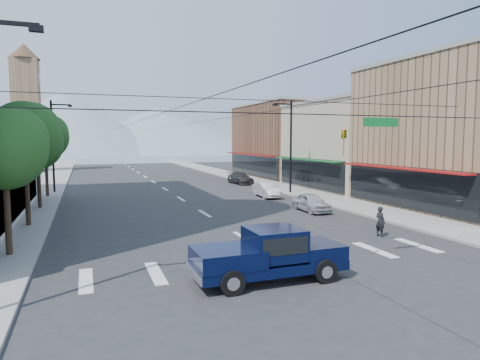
{
  "coord_description": "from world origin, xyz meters",
  "views": [
    {
      "loc": [
        -7.88,
        -15.12,
        5.28
      ],
      "look_at": [
        0.26,
        7.3,
        3.0
      ],
      "focal_mm": 32.0,
      "sensor_mm": 36.0,
      "label": 1
    }
  ],
  "objects": [
    {
      "name": "sidewalk_right",
      "position": [
        12.0,
        40.0,
        0.07
      ],
      "size": [
        4.0,
        120.0,
        0.15
      ],
      "primitive_type": "cube",
      "color": "gray",
      "rests_on": "ground"
    },
    {
      "name": "pedestrian",
      "position": [
        7.09,
        3.79,
        0.83
      ],
      "size": [
        0.5,
        0.66,
        1.66
      ],
      "primitive_type": "imported",
      "rotation": [
        0.0,
        0.0,
        1.75
      ],
      "color": "black",
      "rests_on": "ground"
    },
    {
      "name": "lamp_pole_ne",
      "position": [
        10.67,
        22.0,
        4.94
      ],
      "size": [
        2.0,
        0.25,
        9.0
      ],
      "color": "black",
      "rests_on": "ground"
    },
    {
      "name": "parked_car_far",
      "position": [
        9.38,
        32.3,
        0.66
      ],
      "size": [
        2.25,
        4.72,
        1.33
      ],
      "primitive_type": "imported",
      "rotation": [
        0.0,
        0.0,
        0.09
      ],
      "color": "#2E2E31",
      "rests_on": "ground"
    },
    {
      "name": "signal_rig",
      "position": [
        0.19,
        -1.0,
        4.64
      ],
      "size": [
        21.8,
        0.2,
        9.0
      ],
      "color": "black",
      "rests_on": "ground"
    },
    {
      "name": "parked_car_near",
      "position": [
        7.6,
        12.24,
        0.67
      ],
      "size": [
        1.7,
        3.99,
        1.34
      ],
      "primitive_type": "imported",
      "rotation": [
        0.0,
        0.0,
        -0.03
      ],
      "color": "silver",
      "rests_on": "ground"
    },
    {
      "name": "mountain_right",
      "position": [
        20.0,
        160.0,
        9.0
      ],
      "size": [
        90.0,
        90.0,
        18.0
      ],
      "primitive_type": "cone",
      "color": "gray",
      "rests_on": "ground"
    },
    {
      "name": "clock_tower",
      "position": [
        -16.5,
        62.0,
        10.64
      ],
      "size": [
        4.8,
        4.8,
        20.4
      ],
      "color": "#8C6B4C",
      "rests_on": "ground"
    },
    {
      "name": "ground",
      "position": [
        0.0,
        0.0,
        0.0
      ],
      "size": [
        160.0,
        160.0,
        0.0
      ],
      "primitive_type": "plane",
      "color": "#28282B",
      "rests_on": "ground"
    },
    {
      "name": "tree_midfar",
      "position": [
        -11.07,
        20.1,
        4.99
      ],
      "size": [
        3.65,
        3.64,
        6.71
      ],
      "color": "black",
      "rests_on": "ground"
    },
    {
      "name": "sidewalk_left",
      "position": [
        -12.0,
        40.0,
        0.07
      ],
      "size": [
        4.0,
        120.0,
        0.15
      ],
      "primitive_type": "cube",
      "color": "gray",
      "rests_on": "ground"
    },
    {
      "name": "lamp_pole_nw",
      "position": [
        -10.67,
        30.0,
        4.94
      ],
      "size": [
        2.0,
        0.25,
        9.0
      ],
      "color": "black",
      "rests_on": "ground"
    },
    {
      "name": "tree_far",
      "position": [
        -11.07,
        27.1,
        5.59
      ],
      "size": [
        4.09,
        4.09,
        7.52
      ],
      "color": "black",
      "rests_on": "ground"
    },
    {
      "name": "shop_near",
      "position": [
        20.0,
        10.0,
        5.5
      ],
      "size": [
        12.0,
        14.0,
        11.0
      ],
      "primitive_type": "cube",
      "color": "#8C6B4C",
      "rests_on": "ground"
    },
    {
      "name": "parked_car_mid",
      "position": [
        7.6,
        20.39,
        0.68
      ],
      "size": [
        1.68,
        4.23,
        1.37
      ],
      "primitive_type": "imported",
      "rotation": [
        0.0,
        0.0,
        -0.06
      ],
      "color": "silver",
      "rests_on": "ground"
    },
    {
      "name": "tree_near",
      "position": [
        -11.07,
        6.1,
        4.99
      ],
      "size": [
        3.65,
        3.64,
        6.71
      ],
      "color": "black",
      "rests_on": "ground"
    },
    {
      "name": "shop_far",
      "position": [
        20.0,
        40.0,
        5.0
      ],
      "size": [
        12.0,
        18.0,
        10.0
      ],
      "primitive_type": "cube",
      "color": "brown",
      "rests_on": "ground"
    },
    {
      "name": "shop_mid",
      "position": [
        20.0,
        24.0,
        4.5
      ],
      "size": [
        12.0,
        14.0,
        9.0
      ],
      "primitive_type": "cube",
      "color": "tan",
      "rests_on": "ground"
    },
    {
      "name": "mountain_left",
      "position": [
        -15.0,
        150.0,
        11.0
      ],
      "size": [
        80.0,
        80.0,
        22.0
      ],
      "primitive_type": "cone",
      "color": "gray",
      "rests_on": "ground"
    },
    {
      "name": "pickup_truck",
      "position": [
        -1.55,
        -0.8,
        1.03
      ],
      "size": [
        5.85,
        2.33,
        1.97
      ],
      "rotation": [
        0.0,
        0.0,
        0.01
      ],
      "color": "black",
      "rests_on": "ground"
    },
    {
      "name": "tree_midnear",
      "position": [
        -11.07,
        13.1,
        5.59
      ],
      "size": [
        4.09,
        4.09,
        7.52
      ],
      "color": "black",
      "rests_on": "ground"
    }
  ]
}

